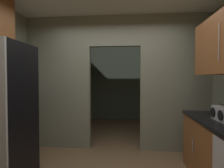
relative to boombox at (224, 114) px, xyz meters
name	(u,v)px	position (x,y,z in m)	size (l,w,h in m)	color
kitchen_partition	(116,79)	(-1.47, 1.26, 0.44)	(3.69, 0.12, 2.68)	gray
adjoining_room_shell	(121,81)	(-1.48, 3.19, 0.36)	(3.69, 2.80, 2.68)	slate
boombox	(224,114)	(0.00, 0.00, 0.00)	(0.18, 0.34, 0.21)	#B2B2B7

